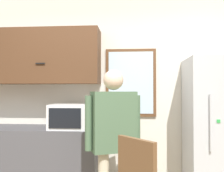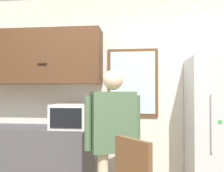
{
  "view_description": "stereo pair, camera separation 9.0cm",
  "coord_description": "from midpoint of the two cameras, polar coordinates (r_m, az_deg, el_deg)",
  "views": [
    {
      "loc": [
        0.47,
        -1.74,
        1.37
      ],
      "look_at": [
        0.26,
        0.95,
        1.43
      ],
      "focal_mm": 40.0,
      "sensor_mm": 36.0,
      "label": 1
    },
    {
      "loc": [
        0.56,
        -1.73,
        1.37
      ],
      "look_at": [
        0.26,
        0.95,
        1.43
      ],
      "focal_mm": 40.0,
      "sensor_mm": 36.0,
      "label": 2
    }
  ],
  "objects": [
    {
      "name": "upper_cabinets",
      "position": [
        3.67,
        -21.46,
        6.15
      ],
      "size": [
        2.25,
        0.39,
        0.73
      ],
      "color": "#51331E"
    },
    {
      "name": "window",
      "position": [
        3.45,
        3.57,
        0.78
      ],
      "size": [
        0.69,
        0.05,
        0.93
      ],
      "color": "brown"
    },
    {
      "name": "person",
      "position": [
        2.63,
        -0.66,
        -9.98
      ],
      "size": [
        0.56,
        0.37,
        1.59
      ],
      "rotation": [
        0.0,
        0.0,
        0.38
      ],
      "color": "beige",
      "rests_on": "ground_plane"
    },
    {
      "name": "microwave",
      "position": [
        3.17,
        -9.81,
        -6.92
      ],
      "size": [
        0.55,
        0.38,
        0.3
      ],
      "color": "white",
      "rests_on": "counter"
    },
    {
      "name": "counter",
      "position": [
        3.65,
        -22.47,
        -15.69
      ],
      "size": [
        2.25,
        0.61,
        0.9
      ],
      "color": "#4C4C51",
      "rests_on": "ground_plane"
    },
    {
      "name": "refrigerator",
      "position": [
        3.32,
        22.76,
        -9.46
      ],
      "size": [
        0.79,
        0.68,
        1.77
      ],
      "color": "silver",
      "rests_on": "ground_plane"
    },
    {
      "name": "back_wall",
      "position": [
        3.53,
        -4.0,
        -1.5
      ],
      "size": [
        6.0,
        0.06,
        2.7
      ],
      "color": "silver",
      "rests_on": "ground_plane"
    }
  ]
}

